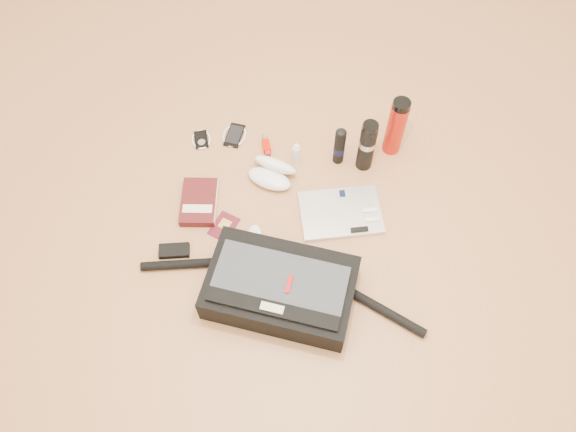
{
  "coord_description": "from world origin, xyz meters",
  "views": [
    {
      "loc": [
        0.11,
        -1.0,
        1.92
      ],
      "look_at": [
        -0.0,
        0.08,
        0.06
      ],
      "focal_mm": 35.0,
      "sensor_mm": 36.0,
      "label": 1
    }
  ],
  "objects_px": {
    "laptop": "(341,213)",
    "thermos_black": "(367,146)",
    "thermos_red": "(396,127)",
    "book": "(199,202)",
    "messenger_bag": "(280,288)"
  },
  "relations": [
    {
      "from": "laptop",
      "to": "thermos_black",
      "type": "xyz_separation_m",
      "value": [
        0.08,
        0.25,
        0.12
      ]
    },
    {
      "from": "laptop",
      "to": "thermos_red",
      "type": "relative_size",
      "value": 1.24
    },
    {
      "from": "messenger_bag",
      "to": "thermos_black",
      "type": "height_order",
      "value": "thermos_black"
    },
    {
      "from": "thermos_black",
      "to": "thermos_red",
      "type": "bearing_deg",
      "value": 41.16
    },
    {
      "from": "laptop",
      "to": "thermos_black",
      "type": "relative_size",
      "value": 1.39
    },
    {
      "from": "book",
      "to": "thermos_red",
      "type": "distance_m",
      "value": 0.85
    },
    {
      "from": "messenger_bag",
      "to": "book",
      "type": "distance_m",
      "value": 0.51
    },
    {
      "from": "thermos_black",
      "to": "thermos_red",
      "type": "height_order",
      "value": "thermos_red"
    },
    {
      "from": "book",
      "to": "thermos_black",
      "type": "height_order",
      "value": "thermos_black"
    },
    {
      "from": "messenger_bag",
      "to": "laptop",
      "type": "height_order",
      "value": "messenger_bag"
    },
    {
      "from": "messenger_bag",
      "to": "thermos_red",
      "type": "height_order",
      "value": "thermos_red"
    },
    {
      "from": "messenger_bag",
      "to": "thermos_red",
      "type": "xyz_separation_m",
      "value": [
        0.39,
        0.72,
        0.08
      ]
    },
    {
      "from": "thermos_black",
      "to": "messenger_bag",
      "type": "bearing_deg",
      "value": -114.37
    },
    {
      "from": "laptop",
      "to": "thermos_black",
      "type": "bearing_deg",
      "value": 59.95
    },
    {
      "from": "messenger_bag",
      "to": "thermos_black",
      "type": "relative_size",
      "value": 4.13
    }
  ]
}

